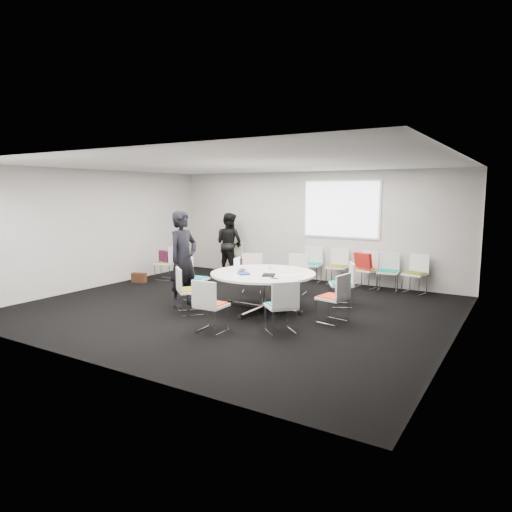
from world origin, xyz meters
The scene contains 31 objects.
room_shell centered at (0.09, 0.00, 1.40)m, with size 8.08×7.08×2.88m.
conference_table centered at (0.52, 0.15, 0.52)m, with size 2.02×2.02×0.73m.
projection_screen centered at (0.80, 3.46, 1.85)m, with size 1.90×0.03×1.35m, color white.
chair_ring_a centered at (2.03, 0.00, 0.28)m, with size 0.52×0.53×0.88m.
chair_ring_b centered at (1.73, 1.19, 0.28)m, with size 0.62×0.62×0.88m.
chair_ring_c centered at (0.44, 1.74, 0.28)m, with size 0.53×0.52×0.88m.
chair_ring_d centered at (-0.47, 1.30, 0.28)m, with size 0.61×0.61×0.88m.
chair_ring_e centered at (-1.13, 0.10, 0.28)m, with size 0.50×0.51×0.88m.
chair_ring_f centered at (-0.50, -0.85, 0.28)m, with size 0.64×0.64×0.88m.
chair_ring_g centered at (0.53, -1.55, 0.28)m, with size 0.48×0.47×0.88m.
chair_ring_h centered at (1.54, -1.00, 0.28)m, with size 0.64×0.64×0.88m.
chair_back_a centered at (0.17, 3.17, 0.28)m, with size 0.51×0.50×0.88m.
chair_back_b centered at (0.86, 3.16, 0.28)m, with size 0.48×0.47×0.88m.
chair_back_c centered at (1.59, 3.14, 0.28)m, with size 0.53×0.52×0.88m.
chair_back_d centered at (2.12, 3.12, 0.28)m, with size 0.51×0.50×0.88m.
chair_back_e centered at (2.72, 3.15, 0.28)m, with size 0.55×0.54×0.88m.
chair_spare_left centered at (-3.21, 1.45, 0.28)m, with size 0.58×0.59×0.88m.
chair_person_back centered at (-2.27, 3.17, 0.28)m, with size 0.49×0.48×0.88m.
person_main centered at (-0.96, -0.47, 0.96)m, with size 0.70×0.46×1.91m, color black.
person_back centered at (-2.27, 3.00, 0.85)m, with size 0.83×0.65×1.71m, color black.
laptop centered at (0.10, 0.11, 0.74)m, with size 0.30×0.19×0.02m, color #333338.
laptop_lid centered at (-0.12, 0.19, 0.86)m, with size 0.30×0.02×0.22m, color silver.
notebook_black centered at (0.76, -0.07, 0.74)m, with size 0.22×0.30×0.02m, color black.
tablet_folio centered at (0.29, -0.20, 0.74)m, with size 0.26×0.20×0.03m, color navy.
papers_right centered at (1.14, 0.31, 0.73)m, with size 0.30×0.21×0.00m, color white.
papers_front centered at (1.10, 0.06, 0.73)m, with size 0.30×0.21×0.00m, color silver.
cup centered at (0.46, 0.49, 0.78)m, with size 0.08×0.08×0.09m, color white.
phone centered at (1.00, -0.27, 0.73)m, with size 0.14×0.07×0.01m, color black.
maroon_bag centered at (-3.23, 1.44, 0.62)m, with size 0.40×0.14×0.28m, color #561637.
brown_bag centered at (-3.53, 0.81, 0.12)m, with size 0.36×0.16×0.24m, color #3B1F12.
red_jacket centered at (1.58, 2.91, 0.70)m, with size 0.44×0.10×0.35m, color #B11A15.
Camera 1 is at (4.93, -7.34, 2.27)m, focal length 32.00 mm.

